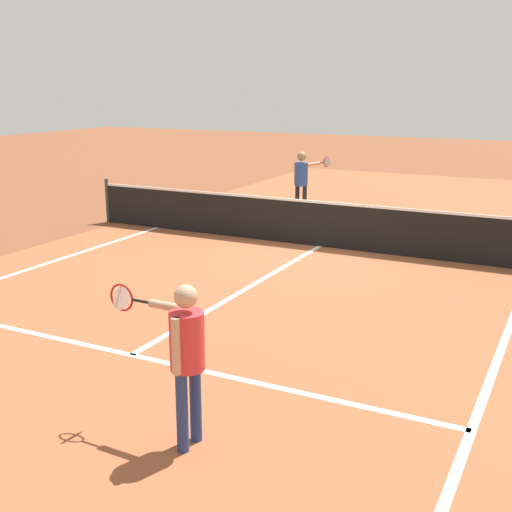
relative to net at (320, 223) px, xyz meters
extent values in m
plane|color=brown|center=(0.00, 0.00, -0.49)|extent=(60.00, 60.00, 0.00)
cube|color=#9E5433|center=(0.00, 0.00, -0.49)|extent=(10.62, 24.40, 0.00)
cube|color=white|center=(4.11, -5.95, -0.49)|extent=(0.10, 11.89, 0.01)
cube|color=white|center=(0.00, -6.40, -0.49)|extent=(8.22, 0.10, 0.01)
cube|color=white|center=(0.00, -3.20, -0.49)|extent=(0.10, 6.40, 0.01)
cylinder|color=#33383D|center=(-5.56, 0.00, 0.04)|extent=(0.09, 0.09, 1.07)
cube|color=black|center=(0.00, 0.00, -0.04)|extent=(11.13, 0.02, 0.91)
cube|color=white|center=(0.00, 0.00, 0.44)|extent=(11.13, 0.03, 0.05)
cylinder|color=navy|center=(1.79, -7.97, -0.10)|extent=(0.11, 0.11, 0.78)
cylinder|color=navy|center=(1.80, -7.75, -0.10)|extent=(0.11, 0.11, 0.78)
cylinder|color=red|center=(1.79, -7.86, 0.56)|extent=(0.32, 0.32, 0.55)
sphere|color=tan|center=(1.79, -7.86, 0.98)|extent=(0.21, 0.21, 0.21)
cylinder|color=tan|center=(1.79, -8.03, 0.57)|extent=(0.08, 0.08, 0.53)
cylinder|color=tan|center=(1.53, -7.69, 0.78)|extent=(0.53, 0.10, 0.08)
cylinder|color=black|center=(1.16, -7.67, 0.78)|extent=(0.22, 0.03, 0.03)
torus|color=red|center=(0.92, -7.67, 0.78)|extent=(0.28, 0.03, 0.28)
cylinder|color=silver|center=(0.92, -7.67, 0.78)|extent=(0.01, 0.25, 0.25)
cylinder|color=black|center=(-1.64, 2.60, -0.08)|extent=(0.11, 0.11, 0.83)
cylinder|color=black|center=(-1.42, 2.56, -0.08)|extent=(0.11, 0.11, 0.83)
cylinder|color=#2D4C99|center=(-1.53, 2.58, 0.63)|extent=(0.32, 0.32, 0.58)
sphere|color=#A87A5B|center=(-1.53, 2.58, 1.07)|extent=(0.23, 0.23, 0.23)
cylinder|color=#A87A5B|center=(-1.70, 2.62, 0.63)|extent=(0.08, 0.08, 0.56)
cylinder|color=#A87A5B|center=(-1.31, 2.83, 0.87)|extent=(0.18, 0.57, 0.08)
cylinder|color=black|center=(-1.24, 3.21, 0.87)|extent=(0.07, 0.22, 0.03)
torus|color=red|center=(-1.20, 3.45, 0.87)|extent=(0.07, 0.28, 0.28)
cylinder|color=silver|center=(-1.20, 3.45, 0.87)|extent=(0.25, 0.05, 0.25)
camera|label=1|loc=(4.84, -12.51, 2.79)|focal=46.09mm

